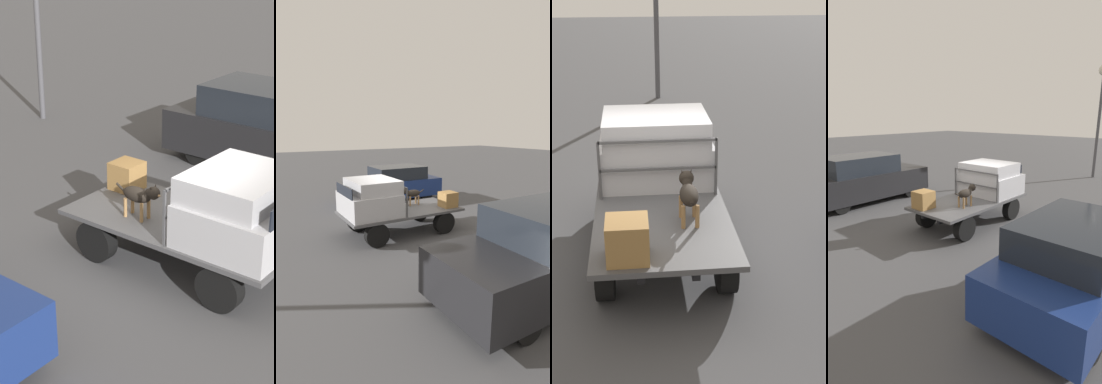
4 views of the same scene
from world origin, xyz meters
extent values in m
plane|color=#474749|center=(0.00, 0.00, 0.00)|extent=(80.00, 80.00, 0.00)
cylinder|color=black|center=(1.21, 0.81, 0.37)|extent=(0.73, 0.24, 0.73)
cylinder|color=black|center=(1.21, -0.81, 0.37)|extent=(0.73, 0.24, 0.73)
cylinder|color=black|center=(-1.21, 0.81, 0.37)|extent=(0.73, 0.24, 0.73)
cylinder|color=black|center=(-1.21, -0.81, 0.37)|extent=(0.73, 0.24, 0.73)
cube|color=black|center=(0.00, 0.34, 0.62)|extent=(3.60, 0.10, 0.18)
cube|color=black|center=(0.00, -0.34, 0.62)|extent=(3.60, 0.10, 0.18)
cube|color=#4C4C4F|center=(0.00, 0.00, 0.75)|extent=(3.92, 1.93, 0.08)
cube|color=#B7B7BC|center=(1.11, 0.00, 1.14)|extent=(1.60, 1.81, 0.69)
cube|color=#B7B7BC|center=(0.99, 0.00, 1.69)|extent=(1.36, 1.67, 0.42)
cube|color=black|center=(1.90, 0.00, 1.63)|extent=(0.02, 1.49, 0.32)
cube|color=#4C4C4F|center=(0.24, 0.89, 1.25)|extent=(0.04, 0.04, 0.92)
cube|color=#4C4C4F|center=(0.24, -0.89, 1.25)|extent=(0.04, 0.04, 0.92)
cube|color=#4C4C4F|center=(0.24, 0.00, 1.69)|extent=(0.04, 1.77, 0.04)
cube|color=#4C4C4F|center=(0.24, 0.00, 1.25)|extent=(0.04, 1.77, 0.04)
cylinder|color=#9E7547|center=(-0.52, -0.27, 0.96)|extent=(0.06, 0.06, 0.33)
cylinder|color=#9E7547|center=(-0.52, -0.46, 0.96)|extent=(0.06, 0.06, 0.33)
cylinder|color=#9E7547|center=(-0.86, -0.27, 0.96)|extent=(0.06, 0.06, 0.33)
cylinder|color=#9E7547|center=(-0.86, -0.46, 0.96)|extent=(0.06, 0.06, 0.33)
ellipsoid|color=black|center=(-0.69, -0.37, 1.21)|extent=(0.55, 0.26, 0.26)
sphere|color=#9E7547|center=(-0.54, -0.37, 1.16)|extent=(0.12, 0.12, 0.12)
cylinder|color=black|center=(-0.46, -0.37, 1.28)|extent=(0.18, 0.14, 0.17)
sphere|color=black|center=(-0.35, -0.37, 1.32)|extent=(0.22, 0.22, 0.22)
cone|color=#9E7547|center=(-0.26, -0.37, 1.31)|extent=(0.12, 0.12, 0.12)
cone|color=black|center=(-0.36, -0.31, 1.42)|extent=(0.06, 0.08, 0.10)
cone|color=black|center=(-0.36, -0.43, 1.42)|extent=(0.06, 0.08, 0.10)
cylinder|color=black|center=(-1.02, -0.37, 1.23)|extent=(0.24, 0.04, 0.16)
cube|color=olive|center=(-1.60, 0.48, 1.05)|extent=(0.52, 0.52, 0.52)
cylinder|color=black|center=(-0.48, -3.45, 0.30)|extent=(0.60, 0.20, 0.60)
cylinder|color=black|center=(-0.48, -5.06, 0.30)|extent=(0.60, 0.20, 0.60)
cylinder|color=black|center=(-3.22, -3.45, 0.30)|extent=(0.60, 0.20, 0.60)
cylinder|color=black|center=(-3.22, -5.06, 0.30)|extent=(0.60, 0.20, 0.60)
cube|color=navy|center=(-1.85, -4.26, 0.67)|extent=(4.42, 1.89, 0.82)
cube|color=#1E232B|center=(-2.07, -4.26, 1.37)|extent=(2.43, 1.70, 0.59)
cylinder|color=black|center=(0.72, 5.78, 0.30)|extent=(0.60, 0.20, 0.60)
cylinder|color=black|center=(0.72, 4.08, 0.30)|extent=(0.60, 0.20, 0.60)
cube|color=black|center=(-0.83, 4.93, 0.74)|extent=(5.01, 1.98, 0.96)
camera|label=1|loc=(5.31, -7.93, 5.43)|focal=60.00mm
camera|label=2|loc=(4.49, 8.59, 3.44)|focal=28.00mm
camera|label=3|loc=(-7.36, 0.36, 4.12)|focal=50.00mm
camera|label=4|loc=(-7.22, -6.08, 3.52)|focal=28.00mm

